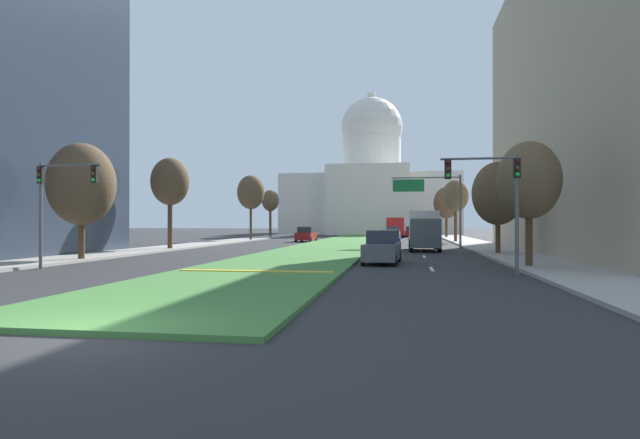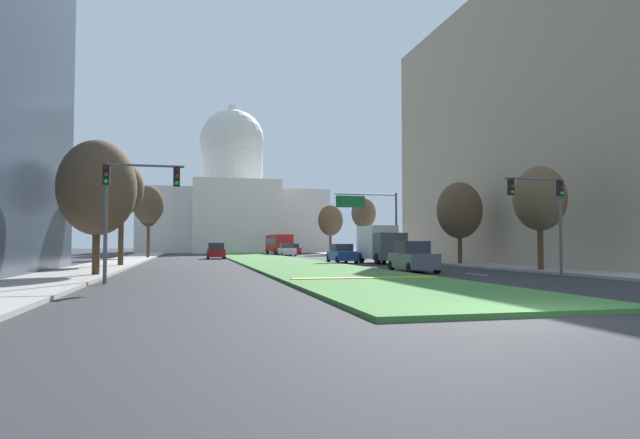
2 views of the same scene
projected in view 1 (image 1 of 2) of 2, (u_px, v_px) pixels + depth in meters
The scene contains 25 objects.
ground_plane at pixel (346, 243), 57.31m from camera, with size 260.00×260.00×0.00m, color #2B2B2D.
grass_median at pixel (340, 244), 52.60m from camera, with size 7.57×85.89×0.14m, color #427A38.
median_curb_nose at pixel (256, 271), 22.41m from camera, with size 6.81×0.50×0.04m, color gold.
lane_dashes_right at pixel (416, 243), 56.35m from camera, with size 0.16×60.33×0.01m.
sidewalk_left at pixel (195, 245), 50.08m from camera, with size 4.00×85.89×0.15m, color #9E9991.
sidewalk_right at pixel (487, 247), 45.71m from camera, with size 4.00×85.89×0.15m, color #9E9991.
capitol_building at pixel (371, 188), 103.69m from camera, with size 33.94×24.73×28.49m.
traffic_light_near_left at pixel (56, 191), 25.03m from camera, with size 3.34×0.35×5.20m.
traffic_light_near_right at pixel (496, 187), 22.17m from camera, with size 3.34×0.35×5.20m.
overhead_guide_sign at pixel (433, 196), 46.13m from camera, with size 6.17×0.20×6.50m.
street_tree_left_near at pixel (82, 184), 30.21m from camera, with size 3.86×3.86×6.94m.
street_tree_right_near at pixel (529, 181), 25.38m from camera, with size 3.07×3.07×6.29m.
street_tree_left_mid at pixel (170, 182), 42.23m from camera, with size 3.12×3.12×7.58m.
street_tree_right_mid at pixel (498, 194), 35.91m from camera, with size 3.54×3.54×6.51m.
street_tree_left_far at pixel (251, 193), 63.64m from camera, with size 3.37×3.37×8.11m.
street_tree_right_far at pixel (456, 196), 58.09m from camera, with size 2.89×2.89×7.10m.
street_tree_left_distant at pixel (270, 201), 76.47m from camera, with size 2.53×2.53×7.10m.
street_tree_right_distant at pixel (446, 203), 75.10m from camera, with size 3.69×3.69×7.45m.
sedan_lead_stopped at pixel (382, 248), 28.43m from camera, with size 2.08×4.49×1.84m.
sedan_midblock at pixel (390, 240), 43.99m from camera, with size 1.91×4.21×1.66m.
sedan_distant at pixel (306, 235), 60.56m from camera, with size 1.99×4.28×1.75m.
sedan_far_horizon at pixel (393, 233), 70.40m from camera, with size 1.98×4.54×1.73m.
sedan_very_far at pixel (411, 232), 79.78m from camera, with size 1.94×4.23×1.63m.
box_truck_delivery at pixel (424, 230), 41.48m from camera, with size 2.40×6.40×3.20m.
city_bus at pixel (396, 226), 78.77m from camera, with size 2.62×11.00×2.95m.
Camera 1 is at (6.36, -9.33, 2.28)m, focal length 28.93 mm.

